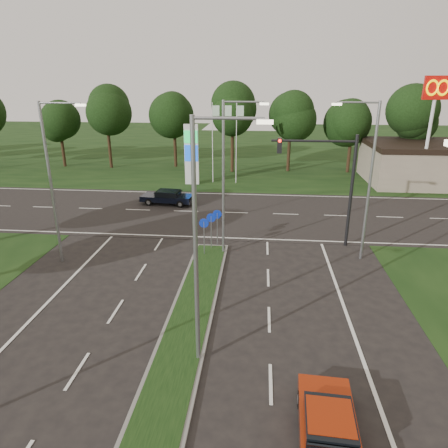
{
  "coord_description": "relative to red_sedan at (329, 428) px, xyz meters",
  "views": [
    {
      "loc": [
        2.92,
        -6.31,
        9.96
      ],
      "look_at": [
        0.91,
        15.18,
        2.2
      ],
      "focal_mm": 32.0,
      "sensor_mm": 36.0,
      "label": 1
    }
  ],
  "objects": [
    {
      "name": "median_signs",
      "position": [
        -5.09,
        13.69,
        1.12
      ],
      "size": [
        1.16,
        1.76,
        2.38
      ],
      "color": "gray",
      "rests_on": "ground"
    },
    {
      "name": "streetlight_left_far",
      "position": [
        -13.39,
        11.29,
        4.49
      ],
      "size": [
        2.53,
        0.22,
        9.0
      ],
      "color": "gray",
      "rests_on": "ground"
    },
    {
      "name": "verge_far",
      "position": [
        -5.09,
        52.29,
        -0.59
      ],
      "size": [
        160.0,
        50.0,
        0.02
      ],
      "primitive_type": "cube",
      "color": "black",
      "rests_on": "ground"
    },
    {
      "name": "streetlight_median_far",
      "position": [
        -4.09,
        13.29,
        4.49
      ],
      "size": [
        2.53,
        0.22,
        9.0
      ],
      "color": "gray",
      "rests_on": "ground"
    },
    {
      "name": "commercial_building",
      "position": [
        16.91,
        33.29,
        1.41
      ],
      "size": [
        16.0,
        9.0,
        4.0
      ],
      "primitive_type": "cube",
      "color": "gray",
      "rests_on": "ground"
    },
    {
      "name": "streetlight_median_near",
      "position": [
        -4.09,
        3.29,
        4.49
      ],
      "size": [
        2.53,
        0.22,
        9.0
      ],
      "color": "gray",
      "rests_on": "ground"
    },
    {
      "name": "gas_pylon",
      "position": [
        -8.88,
        30.33,
        2.61
      ],
      "size": [
        5.8,
        1.26,
        8.0
      ],
      "color": "silver",
      "rests_on": "ground"
    },
    {
      "name": "median_kerb",
      "position": [
        -5.09,
        1.29,
        -0.53
      ],
      "size": [
        2.0,
        26.0,
        0.12
      ],
      "primitive_type": "cube",
      "color": "slate",
      "rests_on": "ground"
    },
    {
      "name": "mcdonalds_sign",
      "position": [
        12.91,
        29.26,
        7.4
      ],
      "size": [
        2.2,
        0.47,
        10.4
      ],
      "color": "silver",
      "rests_on": "ground"
    },
    {
      "name": "traffic_signal",
      "position": [
        2.1,
        15.28,
        4.06
      ],
      "size": [
        5.1,
        0.42,
        7.0
      ],
      "color": "black",
      "rests_on": "ground"
    },
    {
      "name": "cross_road",
      "position": [
        -5.09,
        21.29,
        -0.59
      ],
      "size": [
        160.0,
        12.0,
        0.02
      ],
      "primitive_type": "cube",
      "color": "black",
      "rests_on": "ground"
    },
    {
      "name": "navy_sedan",
      "position": [
        -10.02,
        23.17,
        0.05
      ],
      "size": [
        4.5,
        2.23,
        1.19
      ],
      "rotation": [
        0.0,
        0.0,
        1.46
      ],
      "color": "black",
      "rests_on": "ground"
    },
    {
      "name": "treeline_far",
      "position": [
        -4.99,
        37.22,
        6.24
      ],
      "size": [
        6.0,
        6.0,
        9.9
      ],
      "color": "black",
      "rests_on": "ground"
    },
    {
      "name": "streetlight_right_far",
      "position": [
        3.71,
        13.29,
        4.49
      ],
      "size": [
        2.53,
        0.22,
        9.0
      ],
      "rotation": [
        0.0,
        0.0,
        3.14
      ],
      "color": "gray",
      "rests_on": "ground"
    },
    {
      "name": "red_sedan",
      "position": [
        0.0,
        0.0,
        0.0
      ],
      "size": [
        1.86,
        4.07,
        1.1
      ],
      "rotation": [
        0.0,
        0.0,
        -0.06
      ],
      "color": "maroon",
      "rests_on": "ground"
    }
  ]
}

